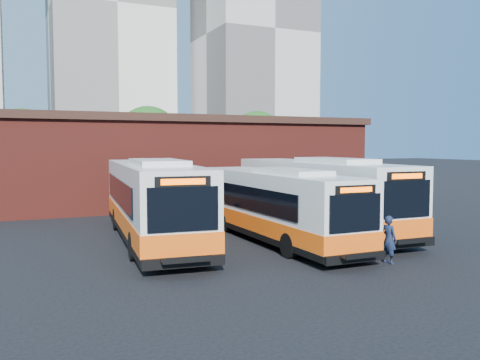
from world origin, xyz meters
name	(u,v)px	position (x,y,z in m)	size (l,w,h in m)	color
ground	(302,251)	(0.00, 0.00, 0.00)	(220.00, 220.00, 0.00)	black
bus_midwest	(152,204)	(-5.06, 4.69, 1.71)	(4.11, 14.00, 3.77)	silver
bus_mideast	(275,208)	(0.02, 2.40, 1.52)	(2.65, 12.35, 3.36)	silver
bus_east	(317,197)	(3.42, 4.21, 1.70)	(3.08, 13.81, 3.74)	silver
transit_worker	(389,239)	(1.84, -3.15, 0.89)	(0.65, 0.43, 1.79)	#131D37
depot_building	(167,159)	(0.00, 20.00, 3.26)	(28.60, 12.60, 6.40)	maroon
tree_west	(23,142)	(-10.00, 32.00, 4.64)	(6.00, 6.00, 7.65)	#382314
tree_mid	(148,138)	(2.00, 34.00, 5.08)	(6.56, 6.56, 8.36)	#382314
tree_east	(257,140)	(13.00, 31.00, 4.83)	(6.24, 6.24, 7.96)	#382314
tower_center	(108,13)	(7.00, 86.00, 30.34)	(22.00, 20.00, 61.20)	silver
tower_right	(252,36)	(30.00, 68.00, 24.34)	(18.00, 18.00, 49.20)	beige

